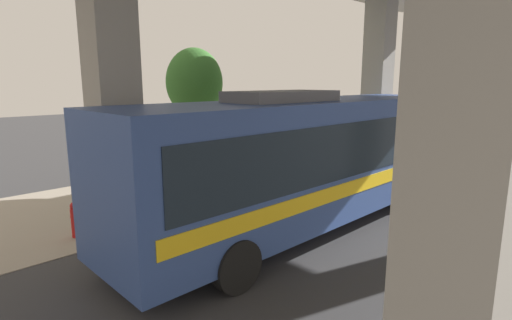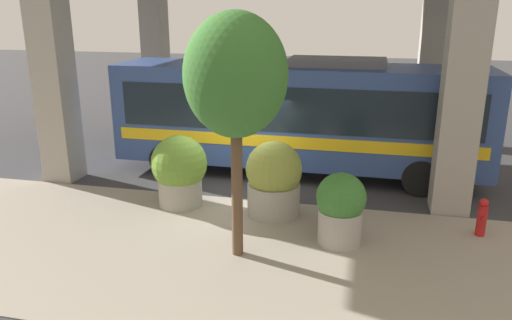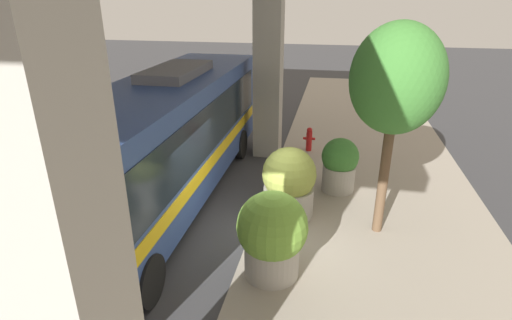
{
  "view_description": "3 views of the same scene",
  "coord_description": "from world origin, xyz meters",
  "px_view_note": "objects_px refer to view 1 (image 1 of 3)",
  "views": [
    {
      "loc": [
        8.69,
        -9.16,
        3.75
      ],
      "look_at": [
        0.47,
        -1.21,
        1.48
      ],
      "focal_mm": 28.0,
      "sensor_mm": 36.0,
      "label": 1
    },
    {
      "loc": [
        -12.0,
        -3.31,
        4.94
      ],
      "look_at": [
        -0.43,
        -0.65,
        1.27
      ],
      "focal_mm": 35.0,
      "sensor_mm": 36.0,
      "label": 2
    },
    {
      "loc": [
        -1.74,
        7.92,
        5.34
      ],
      "look_at": [
        0.35,
        -2.54,
        0.9
      ],
      "focal_mm": 28.0,
      "sensor_mm": 36.0,
      "label": 3
    }
  ],
  "objects_px": {
    "bus": "(311,155)",
    "planter_back": "(282,161)",
    "fire_hydrant": "(75,220)",
    "planter_front": "(230,172)",
    "street_tree_near": "(194,84)",
    "planter_middle": "(162,177)"
  },
  "relations": [
    {
      "from": "planter_middle",
      "to": "planter_front",
      "type": "bearing_deg",
      "value": 53.27
    },
    {
      "from": "planter_back",
      "to": "street_tree_near",
      "type": "xyz_separation_m",
      "value": [
        -2.26,
        -2.12,
        2.72
      ]
    },
    {
      "from": "planter_middle",
      "to": "street_tree_near",
      "type": "relative_size",
      "value": 0.33
    },
    {
      "from": "bus",
      "to": "planter_back",
      "type": "relative_size",
      "value": 5.88
    },
    {
      "from": "planter_middle",
      "to": "street_tree_near",
      "type": "height_order",
      "value": "street_tree_near"
    },
    {
      "from": "bus",
      "to": "planter_back",
      "type": "bearing_deg",
      "value": 142.0
    },
    {
      "from": "planter_front",
      "to": "planter_back",
      "type": "distance_m",
      "value": 2.45
    },
    {
      "from": "bus",
      "to": "planter_middle",
      "type": "distance_m",
      "value": 4.95
    },
    {
      "from": "planter_front",
      "to": "planter_middle",
      "type": "height_order",
      "value": "planter_front"
    },
    {
      "from": "bus",
      "to": "planter_front",
      "type": "bearing_deg",
      "value": 178.31
    },
    {
      "from": "fire_hydrant",
      "to": "planter_back",
      "type": "xyz_separation_m",
      "value": [
        0.22,
        7.19,
        0.5
      ]
    },
    {
      "from": "bus",
      "to": "planter_front",
      "type": "height_order",
      "value": "bus"
    },
    {
      "from": "street_tree_near",
      "to": "planter_back",
      "type": "bearing_deg",
      "value": 43.2
    },
    {
      "from": "street_tree_near",
      "to": "planter_front",
      "type": "bearing_deg",
      "value": -8.34
    },
    {
      "from": "planter_middle",
      "to": "planter_back",
      "type": "height_order",
      "value": "planter_back"
    },
    {
      "from": "fire_hydrant",
      "to": "planter_front",
      "type": "bearing_deg",
      "value": 87.79
    },
    {
      "from": "street_tree_near",
      "to": "planter_middle",
      "type": "bearing_deg",
      "value": -64.42
    },
    {
      "from": "bus",
      "to": "fire_hydrant",
      "type": "xyz_separation_m",
      "value": [
        -3.48,
        -4.65,
        -1.46
      ]
    },
    {
      "from": "fire_hydrant",
      "to": "planter_back",
      "type": "relative_size",
      "value": 0.49
    },
    {
      "from": "planter_front",
      "to": "planter_back",
      "type": "height_order",
      "value": "planter_front"
    },
    {
      "from": "planter_middle",
      "to": "street_tree_near",
      "type": "distance_m",
      "value": 3.61
    },
    {
      "from": "fire_hydrant",
      "to": "bus",
      "type": "bearing_deg",
      "value": 53.18
    }
  ]
}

